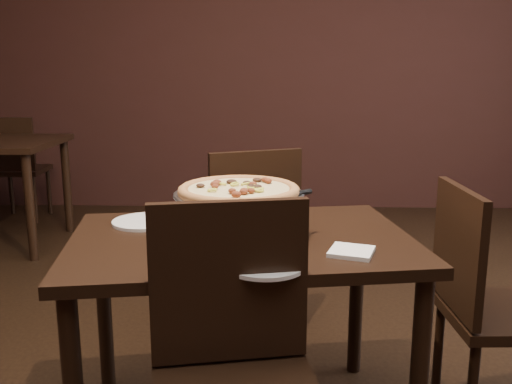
{
  "coord_description": "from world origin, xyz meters",
  "views": [
    {
      "loc": [
        0.02,
        -1.83,
        1.32
      ],
      "look_at": [
        -0.03,
        0.13,
        0.89
      ],
      "focal_mm": 40.0,
      "sensor_mm": 36.0,
      "label": 1
    }
  ],
  "objects": [
    {
      "name": "room",
      "position": [
        0.06,
        0.03,
        1.4
      ],
      "size": [
        6.04,
        7.04,
        2.84
      ],
      "color": "black",
      "rests_on": "ground"
    },
    {
      "name": "dining_table",
      "position": [
        -0.08,
        0.08,
        0.64
      ],
      "size": [
        1.29,
        0.96,
        0.74
      ],
      "rotation": [
        0.0,
        0.0,
        0.15
      ],
      "color": "black",
      "rests_on": "ground"
    },
    {
      "name": "pizza_stand",
      "position": [
        -0.09,
        0.12,
        0.9
      ],
      "size": [
        0.46,
        0.46,
        0.19
      ],
      "color": "silver",
      "rests_on": "dining_table"
    },
    {
      "name": "parmesan_shaker",
      "position": [
        -0.17,
        -0.12,
        0.8
      ],
      "size": [
        0.07,
        0.07,
        0.12
      ],
      "color": "beige",
      "rests_on": "dining_table"
    },
    {
      "name": "pepper_flake_shaker",
      "position": [
        -0.19,
        -0.08,
        0.78
      ],
      "size": [
        0.05,
        0.05,
        0.09
      ],
      "color": "maroon",
      "rests_on": "dining_table"
    },
    {
      "name": "packet_caddy",
      "position": [
        -0.24,
        -0.09,
        0.77
      ],
      "size": [
        0.1,
        0.1,
        0.07
      ],
      "rotation": [
        0.0,
        0.0,
        0.11
      ],
      "color": "black",
      "rests_on": "dining_table"
    },
    {
      "name": "napkin_stack",
      "position": [
        0.28,
        -0.1,
        0.75
      ],
      "size": [
        0.17,
        0.17,
        0.01
      ],
      "primitive_type": "cube",
      "rotation": [
        0.0,
        0.0,
        -0.32
      ],
      "color": "white",
      "rests_on": "dining_table"
    },
    {
      "name": "plate_left",
      "position": [
        -0.46,
        0.24,
        0.75
      ],
      "size": [
        0.25,
        0.25,
        0.01
      ],
      "primitive_type": "cylinder",
      "color": "white",
      "rests_on": "dining_table"
    },
    {
      "name": "plate_near",
      "position": [
        0.0,
        -0.23,
        0.75
      ],
      "size": [
        0.24,
        0.24,
        0.01
      ],
      "primitive_type": "cylinder",
      "color": "white",
      "rests_on": "dining_table"
    },
    {
      "name": "serving_spatula",
      "position": [
        0.11,
        0.09,
        0.89
      ],
      "size": [
        0.17,
        0.17,
        0.02
      ],
      "rotation": [
        0.0,
        0.0,
        -0.79
      ],
      "color": "silver",
      "rests_on": "pizza_stand"
    },
    {
      "name": "chair_far",
      "position": [
        -0.09,
        0.83,
        0.52
      ],
      "size": [
        0.58,
        0.58,
        0.95
      ],
      "rotation": [
        0.0,
        0.0,
        3.53
      ],
      "color": "black",
      "rests_on": "ground"
    },
    {
      "name": "chair_near",
      "position": [
        -0.07,
        -0.44,
        0.53
      ],
      "size": [
        0.53,
        0.53,
        0.96
      ],
      "rotation": [
        0.0,
        0.0,
        0.19
      ],
      "color": "black",
      "rests_on": "ground"
    },
    {
      "name": "chair_side",
      "position": [
        0.81,
        0.13,
        0.5
      ],
      "size": [
        0.44,
        0.44,
        0.91
      ],
      "rotation": [
        0.0,
        0.0,
        1.62
      ],
      "color": "black",
      "rests_on": "ground"
    },
    {
      "name": "bg_chair_far",
      "position": [
        -2.17,
        2.94,
        0.5
      ],
      "size": [
        0.44,
        0.44,
        0.91
      ],
      "rotation": [
        0.0,
        0.0,
        3.17
      ],
      "color": "black",
      "rests_on": "ground"
    }
  ]
}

